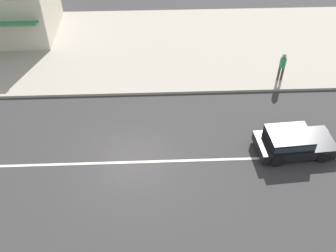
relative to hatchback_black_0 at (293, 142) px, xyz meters
name	(u,v)px	position (x,y,z in m)	size (l,w,h in m)	color
ground_plane	(133,162)	(-7.30, -0.43, -0.59)	(160.00, 160.00, 0.00)	#383535
lane_centre_stripe	(133,162)	(-7.30, -0.43, -0.59)	(50.40, 0.14, 0.01)	silver
kerb_strip	(137,47)	(-7.30, 9.55, -0.51)	(68.00, 10.00, 0.15)	#ADA393
hatchback_black_0	(293,142)	(0.00, 0.00, 0.00)	(3.72, 2.05, 1.10)	black
pedestrian_near_clock	(282,65)	(0.84, 5.47, 0.55)	(0.34, 0.34, 1.69)	#4C4238
shopfront_corner_warung	(4,2)	(-15.70, 11.73, 1.65)	(6.12, 5.96, 4.17)	beige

